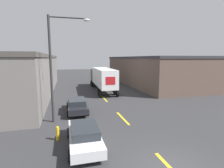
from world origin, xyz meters
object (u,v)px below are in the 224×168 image
object	(u,v)px
parked_car_left_far	(77,105)
fire_hydrant	(58,133)
semi_truck	(102,77)
parked_car_left_near	(84,135)
street_lamp	(56,61)

from	to	relation	value
parked_car_left_far	fire_hydrant	distance (m)	6.17
semi_truck	parked_car_left_far	world-z (taller)	semi_truck
semi_truck	fire_hydrant	xyz separation A→B (m)	(-6.47, -17.06, -1.75)
semi_truck	parked_car_left_near	distance (m)	18.98
semi_truck	parked_car_left_far	bearing A→B (deg)	-112.41
street_lamp	fire_hydrant	xyz separation A→B (m)	(0.10, -3.60, -4.64)
parked_car_left_near	street_lamp	world-z (taller)	street_lamp
street_lamp	fire_hydrant	distance (m)	5.87
parked_car_left_far	fire_hydrant	bearing A→B (deg)	-105.37
semi_truck	parked_car_left_near	world-z (taller)	semi_truck
semi_truck	parked_car_left_far	distance (m)	12.22
fire_hydrant	parked_car_left_near	bearing A→B (deg)	-37.04
parked_car_left_near	fire_hydrant	size ratio (longest dim) A/B	4.95
parked_car_left_far	fire_hydrant	xyz separation A→B (m)	(-1.63, -5.94, -0.24)
semi_truck	street_lamp	bearing A→B (deg)	-114.92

